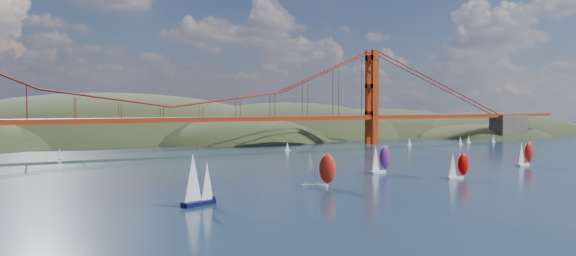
# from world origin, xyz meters

# --- Properties ---
(ground) EXTENTS (1200.00, 1200.00, 0.00)m
(ground) POSITION_xyz_m (0.00, 0.00, 0.00)
(ground) COLOR black
(ground) RESTS_ON ground
(headlands) EXTENTS (725.00, 225.00, 96.00)m
(headlands) POSITION_xyz_m (44.95, 278.29, -12.46)
(headlands) COLOR black
(headlands) RESTS_ON ground
(bridge) EXTENTS (552.00, 12.00, 55.00)m
(bridge) POSITION_xyz_m (-1.75, 180.00, 32.23)
(bridge) COLOR maroon
(bridge) RESTS_ON ground
(sloop_navy) EXTENTS (9.28, 6.91, 13.58)m
(sloop_navy) POSITION_xyz_m (-34.92, 31.60, 5.99)
(sloop_navy) COLOR black
(sloop_navy) RESTS_ON ground
(racer_0) EXTENTS (9.53, 7.26, 10.77)m
(racer_0) POSITION_xyz_m (4.32, 43.59, 5.09)
(racer_0) COLOR silver
(racer_0) RESTS_ON ground
(racer_1) EXTENTS (8.01, 3.31, 9.18)m
(racer_1) POSITION_xyz_m (52.22, 39.05, 4.34)
(racer_1) COLOR white
(racer_1) RESTS_ON ground
(racer_2) EXTENTS (9.09, 4.30, 10.25)m
(racer_2) POSITION_xyz_m (102.31, 55.74, 4.84)
(racer_2) COLOR white
(racer_2) RESTS_ON ground
(racer_rwb) EXTENTS (9.60, 5.44, 10.76)m
(racer_rwb) POSITION_xyz_m (39.36, 62.11, 5.08)
(racer_rwb) COLOR silver
(racer_rwb) RESTS_ON ground
(distant_boat_3) EXTENTS (3.00, 2.00, 4.70)m
(distant_boat_3) POSITION_xyz_m (-53.26, 164.02, 2.41)
(distant_boat_3) COLOR silver
(distant_boat_3) RESTS_ON ground
(distant_boat_4) EXTENTS (3.00, 2.00, 4.70)m
(distant_boat_4) POSITION_xyz_m (128.91, 156.05, 2.41)
(distant_boat_4) COLOR silver
(distant_boat_4) RESTS_ON ground
(distant_boat_5) EXTENTS (3.00, 2.00, 4.70)m
(distant_boat_5) POSITION_xyz_m (162.35, 151.23, 2.41)
(distant_boat_5) COLOR silver
(distant_boat_5) RESTS_ON ground
(distant_boat_6) EXTENTS (3.00, 2.00, 4.70)m
(distant_boat_6) POSITION_xyz_m (176.39, 158.87, 2.41)
(distant_boat_6) COLOR silver
(distant_boat_6) RESTS_ON ground
(distant_boat_7) EXTENTS (3.00, 2.00, 4.70)m
(distant_boat_7) POSITION_xyz_m (193.90, 155.80, 2.41)
(distant_boat_7) COLOR silver
(distant_boat_7) RESTS_ON ground
(distant_boat_8) EXTENTS (3.00, 2.00, 4.70)m
(distant_boat_8) POSITION_xyz_m (50.43, 153.23, 2.41)
(distant_boat_8) COLOR silver
(distant_boat_8) RESTS_ON ground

